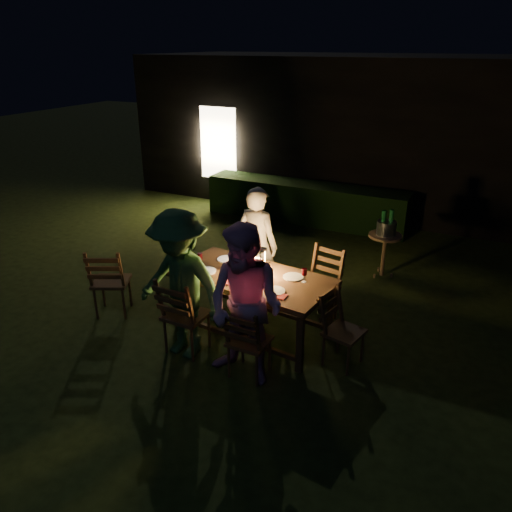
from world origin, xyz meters
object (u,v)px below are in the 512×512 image
at_px(lantern, 258,263).
at_px(ice_bucket, 386,228).
at_px(chair_far_right, 319,298).
at_px(dining_table, 252,281).
at_px(chair_near_right, 249,353).
at_px(side_table, 385,240).
at_px(chair_far_left, 256,283).
at_px(bottle_table, 236,261).
at_px(chair_near_left, 186,328).
at_px(chair_spare, 112,293).
at_px(person_opp_left, 180,285).
at_px(bottle_bucket_a, 383,225).
at_px(person_house_side, 258,245).
at_px(person_opp_right, 246,306).
at_px(bottle_bucket_b, 390,225).
at_px(chair_end, 342,342).

height_order(lantern, ice_bucket, lantern).
bearing_deg(chair_far_right, dining_table, 59.68).
bearing_deg(chair_near_right, side_table, 77.80).
height_order(chair_far_left, bottle_table, bottle_table).
xyz_separation_m(chair_near_left, bottle_table, (0.29, 0.74, 0.64)).
xyz_separation_m(chair_spare, ice_bucket, (3.06, 2.83, 0.50)).
height_order(person_opp_left, bottle_bucket_a, person_opp_left).
relative_size(person_house_side, lantern, 4.82).
bearing_deg(person_opp_left, chair_spare, 172.01).
bearing_deg(chair_spare, ice_bucket, 17.11).
height_order(person_house_side, person_opp_right, person_opp_right).
bearing_deg(dining_table, chair_near_left, -120.14).
xyz_separation_m(chair_far_left, side_table, (1.47, 1.63, 0.35)).
bearing_deg(side_table, bottle_bucket_b, 38.66).
bearing_deg(dining_table, chair_far_left, 120.34).
xyz_separation_m(chair_near_left, person_opp_left, (-0.01, -0.05, 0.59)).
bearing_deg(dining_table, person_house_side, 118.76).
bearing_deg(bottle_bucket_b, chair_near_right, -103.73).
relative_size(bottle_table, side_table, 0.40).
relative_size(dining_table, chair_far_right, 2.02).
bearing_deg(person_house_side, chair_near_right, 119.58).
bearing_deg(chair_near_right, chair_near_left, 174.02).
xyz_separation_m(lantern, bottle_bucket_a, (1.01, 2.36, -0.11)).
height_order(chair_far_left, person_opp_right, person_opp_right).
xyz_separation_m(chair_far_left, person_opp_left, (-0.19, -1.58, 0.64)).
bearing_deg(chair_end, chair_far_left, -108.99).
height_order(dining_table, bottle_table, bottle_table).
height_order(chair_far_right, bottle_table, bottle_table).
bearing_deg(ice_bucket, person_opp_right, -103.01).
bearing_deg(lantern, person_opp_left, -126.86).
bearing_deg(person_house_side, side_table, -125.80).
xyz_separation_m(chair_near_left, chair_far_left, (0.19, 1.53, -0.05)).
bearing_deg(ice_bucket, chair_near_right, -103.06).
bearing_deg(bottle_bucket_a, person_opp_left, -116.94).
height_order(chair_end, chair_spare, chair_spare).
bearing_deg(chair_far_left, chair_near_right, 121.23).
xyz_separation_m(chair_spare, person_house_side, (1.60, 1.25, 0.53)).
distance_m(chair_spare, bottle_bucket_a, 4.14).
height_order(chair_far_right, bottle_bucket_b, chair_far_right).
height_order(chair_far_left, lantern, lantern).
distance_m(person_opp_left, side_table, 3.62).
relative_size(chair_far_left, chair_far_right, 0.87).
xyz_separation_m(dining_table, bottle_bucket_b, (1.16, 2.49, 0.13)).
bearing_deg(ice_bucket, lantern, -113.75).
bearing_deg(chair_near_left, chair_end, 19.50).
height_order(chair_far_left, ice_bucket, ice_bucket).
bearing_deg(chair_spare, lantern, -13.60).
distance_m(chair_near_left, bottle_bucket_b, 3.66).
bearing_deg(chair_far_left, chair_near_left, 90.90).
bearing_deg(person_opp_left, bottle_table, 76.29).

